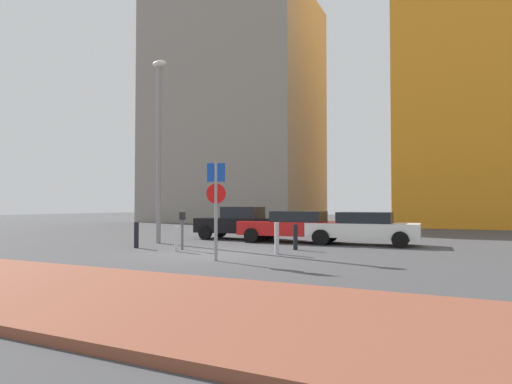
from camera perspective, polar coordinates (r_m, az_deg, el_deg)
name	(u,v)px	position (r m, az deg, el deg)	size (l,w,h in m)	color
ground_plane	(212,254)	(14.55, -5.86, -8.23)	(120.00, 120.00, 0.00)	#424244
sidewalk_brick	(30,286)	(9.52, -27.88, -11.08)	(40.00, 4.28, 0.14)	brown
parked_car_black	(240,223)	(20.65, -2.18, -4.13)	(4.20, 2.15, 1.56)	black
parked_car_red	(293,226)	(18.99, 4.93, -4.50)	(4.58, 2.21, 1.37)	red
parked_car_white	(363,227)	(18.27, 14.10, -4.61)	(4.59, 2.13, 1.35)	white
parking_sign_post	(216,199)	(12.70, -5.36, -0.88)	(0.59, 0.16, 2.92)	gray
parking_meter	(182,225)	(15.98, -9.79, -4.40)	(0.18, 0.14, 1.38)	#4C4C51
street_lamp	(159,137)	(19.17, -12.81, 7.22)	(0.70, 0.36, 7.96)	gray
traffic_bollard_near	(136,235)	(17.08, -15.67, -5.55)	(0.18, 0.18, 0.99)	black
traffic_bollard_mid	(177,239)	(15.43, -10.56, -6.15)	(0.14, 0.14, 0.91)	#B7B7BC
traffic_bollard_far	(295,237)	(15.81, 5.28, -6.01)	(0.17, 0.17, 0.94)	black
traffic_bollard_edge	(277,238)	(14.45, 2.79, -6.16)	(0.16, 0.16, 1.06)	#B7B7BC
building_colorful_midrise	(499,31)	(42.22, 29.63, 18.20)	(15.01, 15.15, 31.77)	orange
building_under_construction	(235,113)	(43.66, -2.83, 10.42)	(15.72, 11.29, 21.69)	gray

